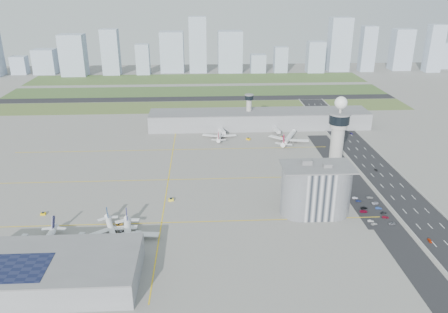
{
  "coord_description": "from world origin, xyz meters",
  "views": [
    {
      "loc": [
        -15.2,
        -253.74,
        130.54
      ],
      "look_at": [
        0.0,
        35.0,
        15.0
      ],
      "focal_mm": 35.0,
      "sensor_mm": 36.0,
      "label": 1
    }
  ],
  "objects_px": {
    "tug_4": "(248,139)",
    "car_hw_4": "(319,116)",
    "tug_3": "(171,199)",
    "car_hw_0": "(430,241)",
    "jet_bridge_near_2": "(131,250)",
    "jet_bridge_near_0": "(12,253)",
    "car_lot_3": "(364,208)",
    "car_lot_11": "(370,197)",
    "airplane_near_b": "(111,228)",
    "airplane_near_a": "(42,242)",
    "car_lot_9": "(379,208)",
    "car_lot_4": "(358,201)",
    "airplane_far_a": "(219,132)",
    "car_lot_1": "(371,221)",
    "jet_bridge_far_0": "(221,130)",
    "secondary_tower": "(249,108)",
    "car_lot_6": "(392,223)",
    "car_lot_7": "(385,217)",
    "car_lot_2": "(364,211)",
    "control_tower": "(337,141)",
    "jet_bridge_near_1": "(72,251)",
    "car_lot_5": "(355,198)",
    "jet_bridge_far_1": "(274,129)",
    "tug_0": "(43,214)",
    "tug_1": "(129,234)",
    "car_hw_1": "(376,170)",
    "car_lot_8": "(384,213)",
    "tug_2": "(119,225)",
    "airplane_far_b": "(289,135)",
    "car_lot_10": "(375,203)",
    "car_lot_0": "(374,224)",
    "airplane_near_c": "(128,233)",
    "car_hw_2": "(351,133)",
    "tug_5": "(282,137)"
  },
  "relations": [
    {
      "from": "tug_2",
      "to": "car_lot_9",
      "type": "distance_m",
      "value": 157.64
    },
    {
      "from": "jet_bridge_near_0",
      "to": "car_hw_4",
      "type": "relative_size",
      "value": 3.73
    },
    {
      "from": "jet_bridge_far_1",
      "to": "car_hw_1",
      "type": "relative_size",
      "value": 4.11
    },
    {
      "from": "control_tower",
      "to": "car_lot_5",
      "type": "distance_m",
      "value": 38.72
    },
    {
      "from": "secondary_tower",
      "to": "car_lot_6",
      "type": "distance_m",
      "value": 200.12
    },
    {
      "from": "tug_3",
      "to": "car_hw_0",
      "type": "xyz_separation_m",
      "value": [
        142.98,
        -55.2,
        -0.31
      ]
    },
    {
      "from": "car_lot_3",
      "to": "car_lot_6",
      "type": "relative_size",
      "value": 1.05
    },
    {
      "from": "car_lot_1",
      "to": "car_hw_4",
      "type": "bearing_deg",
      "value": -1.73
    },
    {
      "from": "tug_0",
      "to": "tug_1",
      "type": "distance_m",
      "value": 60.92
    },
    {
      "from": "car_lot_1",
      "to": "car_lot_2",
      "type": "xyz_separation_m",
      "value": [
        -0.13,
        11.4,
        0.08
      ]
    },
    {
      "from": "tug_4",
      "to": "car_hw_4",
      "type": "height_order",
      "value": "tug_4"
    },
    {
      "from": "car_lot_3",
      "to": "airplane_far_a",
      "type": "bearing_deg",
      "value": 23.6
    },
    {
      "from": "car_hw_4",
      "to": "airplane_near_c",
      "type": "bearing_deg",
      "value": -120.43
    },
    {
      "from": "tug_3",
      "to": "airplane_near_a",
      "type": "bearing_deg",
      "value": -55.39
    },
    {
      "from": "car_lot_7",
      "to": "car_lot_10",
      "type": "xyz_separation_m",
      "value": [
        0.61,
        17.68,
        0.04
      ]
    },
    {
      "from": "car_lot_4",
      "to": "car_lot_9",
      "type": "relative_size",
      "value": 0.92
    },
    {
      "from": "airplane_far_a",
      "to": "tug_0",
      "type": "xyz_separation_m",
      "value": [
        -112.44,
        -135.89,
        -4.27
      ]
    },
    {
      "from": "airplane_near_c",
      "to": "jet_bridge_near_0",
      "type": "height_order",
      "value": "airplane_near_c"
    },
    {
      "from": "airplane_near_b",
      "to": "jet_bridge_near_2",
      "type": "height_order",
      "value": "airplane_near_b"
    },
    {
      "from": "car_lot_8",
      "to": "car_lot_9",
      "type": "xyz_separation_m",
      "value": [
        -0.81,
        5.97,
        0.01
      ]
    },
    {
      "from": "tug_0",
      "to": "car_lot_0",
      "type": "height_order",
      "value": "tug_0"
    },
    {
      "from": "control_tower",
      "to": "car_lot_11",
      "type": "distance_m",
      "value": 42.58
    },
    {
      "from": "jet_bridge_far_0",
      "to": "tug_3",
      "type": "height_order",
      "value": "jet_bridge_far_0"
    },
    {
      "from": "airplane_near_a",
      "to": "airplane_near_b",
      "type": "relative_size",
      "value": 1.14
    },
    {
      "from": "car_lot_3",
      "to": "car_lot_7",
      "type": "height_order",
      "value": "car_lot_3"
    },
    {
      "from": "jet_bridge_near_2",
      "to": "car_lot_9",
      "type": "xyz_separation_m",
      "value": [
        146.1,
        40.84,
        -2.2
      ]
    },
    {
      "from": "control_tower",
      "to": "jet_bridge_near_1",
      "type": "height_order",
      "value": "control_tower"
    },
    {
      "from": "secondary_tower",
      "to": "jet_bridge_far_0",
      "type": "distance_m",
      "value": 36.91
    },
    {
      "from": "car_lot_2",
      "to": "tug_1",
      "type": "bearing_deg",
      "value": 95.44
    },
    {
      "from": "car_lot_7",
      "to": "jet_bridge_near_1",
      "type": "bearing_deg",
      "value": 106.32
    },
    {
      "from": "car_lot_3",
      "to": "car_lot_11",
      "type": "distance_m",
      "value": 16.23
    },
    {
      "from": "jet_bridge_far_0",
      "to": "car_lot_11",
      "type": "height_order",
      "value": "jet_bridge_far_0"
    },
    {
      "from": "jet_bridge_far_1",
      "to": "jet_bridge_near_1",
      "type": "bearing_deg",
      "value": -44.97
    },
    {
      "from": "jet_bridge_near_2",
      "to": "car_lot_6",
      "type": "xyz_separation_m",
      "value": [
        146.93,
        22.24,
        -2.28
      ]
    },
    {
      "from": "airplane_far_a",
      "to": "car_lot_9",
      "type": "height_order",
      "value": "airplane_far_a"
    },
    {
      "from": "tug_3",
      "to": "car_hw_0",
      "type": "distance_m",
      "value": 153.27
    },
    {
      "from": "airplane_far_a",
      "to": "airplane_far_b",
      "type": "xyz_separation_m",
      "value": [
        60.68,
        -13.66,
        0.87
      ]
    },
    {
      "from": "jet_bridge_near_2",
      "to": "jet_bridge_near_0",
      "type": "bearing_deg",
      "value": 100.0
    },
    {
      "from": "jet_bridge_near_1",
      "to": "car_lot_8",
      "type": "height_order",
      "value": "jet_bridge_near_1"
    },
    {
      "from": "tug_2",
      "to": "tug_3",
      "type": "xyz_separation_m",
      "value": [
        27.95,
        29.91,
        0.05
      ]
    },
    {
      "from": "jet_bridge_near_0",
      "to": "tug_3",
      "type": "relative_size",
      "value": 4.22
    },
    {
      "from": "jet_bridge_near_0",
      "to": "car_lot_5",
      "type": "bearing_deg",
      "value": -64.26
    },
    {
      "from": "tug_2",
      "to": "tug_5",
      "type": "relative_size",
      "value": 0.87
    },
    {
      "from": "secondary_tower",
      "to": "car_lot_1",
      "type": "relative_size",
      "value": 9.07
    },
    {
      "from": "car_lot_2",
      "to": "jet_bridge_near_0",
      "type": "bearing_deg",
      "value": 98.56
    },
    {
      "from": "jet_bridge_near_1",
      "to": "tug_4",
      "type": "relative_size",
      "value": 4.17
    },
    {
      "from": "tug_2",
      "to": "car_hw_2",
      "type": "relative_size",
      "value": 0.72
    },
    {
      "from": "jet_bridge_near_0",
      "to": "tug_0",
      "type": "height_order",
      "value": "jet_bridge_near_0"
    },
    {
      "from": "tug_0",
      "to": "car_lot_11",
      "type": "bearing_deg",
      "value": -86.49
    },
    {
      "from": "car_lot_6",
      "to": "car_lot_7",
      "type": "distance_m",
      "value": 7.56
    }
  ]
}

